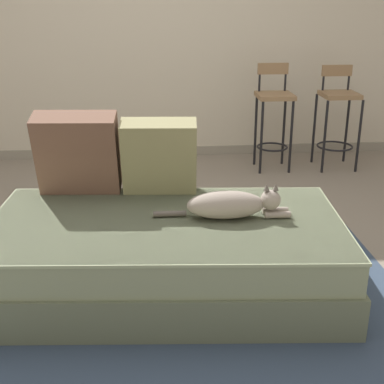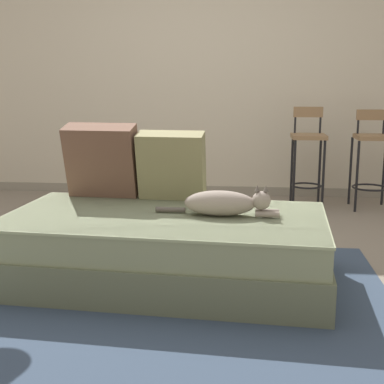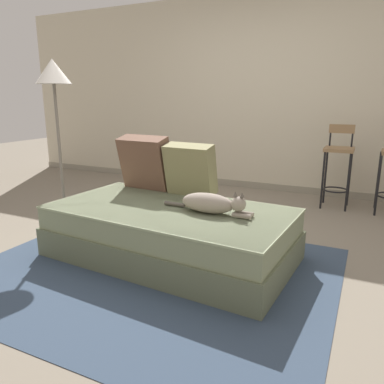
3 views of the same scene
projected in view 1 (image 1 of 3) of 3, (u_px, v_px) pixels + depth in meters
ground_plane at (164, 256)px, 3.38m from camera, size 16.00×16.00×0.00m
wall_back_panel at (153, 21)px, 5.02m from camera, size 8.00×0.10×2.60m
wall_baseboard_trim at (157, 151)px, 5.41m from camera, size 8.00×0.02×0.09m
area_rug at (169, 318)px, 2.73m from camera, size 2.62×2.13×0.01m
couch at (166, 255)px, 2.93m from camera, size 1.99×1.16×0.42m
throw_pillow_corner at (78, 153)px, 3.15m from camera, size 0.50×0.31×0.51m
throw_pillow_middle at (159, 156)px, 3.16m from camera, size 0.46×0.27×0.46m
cat at (231, 205)px, 2.87m from camera, size 0.74×0.18×0.19m
bar_stool_near_window at (274, 110)px, 4.86m from camera, size 0.32×0.32×0.96m
bar_stool_by_doorway at (338, 111)px, 4.91m from camera, size 0.34×0.34×0.93m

